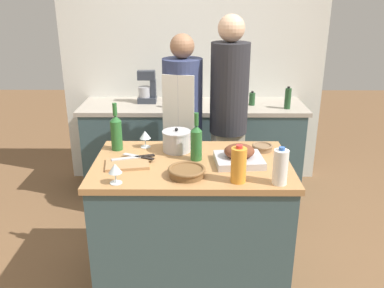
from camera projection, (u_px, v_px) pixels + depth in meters
name	position (u px, v px, depth m)	size (l,w,h in m)	color
ground_plane	(192.00, 279.00, 2.93)	(12.00, 12.00, 0.00)	brown
kitchen_island	(192.00, 224.00, 2.77)	(1.26, 0.78, 0.92)	#3D565B
back_counter	(193.00, 148.00, 4.12)	(2.17, 0.60, 0.91)	#3D565B
back_wall	(193.00, 61.00, 4.16)	(2.67, 0.10, 2.55)	silver
roasting_pan	(239.00, 156.00, 2.57)	(0.32, 0.28, 0.13)	#BCBCC1
wicker_basket	(187.00, 171.00, 2.40)	(0.23, 0.23, 0.05)	brown
cutting_board	(127.00, 164.00, 2.56)	(0.30, 0.23, 0.02)	#AD7F51
stock_pot	(177.00, 141.00, 2.77)	(0.20, 0.20, 0.17)	#B7B7BC
mixing_bowl	(262.00, 147.00, 2.79)	(0.14, 0.14, 0.04)	#846647
juice_jug	(239.00, 165.00, 2.30)	(0.09, 0.09, 0.22)	orange
milk_jug	(280.00, 167.00, 2.28)	(0.08, 0.08, 0.22)	white
wine_bottle_green	(196.00, 142.00, 2.60)	(0.07, 0.07, 0.32)	#28662D
wine_bottle_dark	(116.00, 132.00, 2.77)	(0.08, 0.08, 0.33)	#28662D
wine_glass_left	(145.00, 135.00, 2.83)	(0.08, 0.08, 0.12)	silver
wine_glass_right	(115.00, 169.00, 2.29)	(0.08, 0.08, 0.12)	silver
knife_chef	(135.00, 157.00, 2.63)	(0.28, 0.12, 0.01)	#B7B7BC
knife_paring	(139.00, 157.00, 2.64)	(0.22, 0.12, 0.01)	#B7B7BC
stand_mixer	(147.00, 89.00, 3.98)	(0.18, 0.14, 0.32)	#333842
condiment_bottle_tall	(288.00, 98.00, 3.79)	(0.06, 0.06, 0.21)	#234C28
condiment_bottle_short	(252.00, 99.00, 3.92)	(0.06, 0.06, 0.14)	#234C28
condiment_bottle_extra	(175.00, 98.00, 3.80)	(0.05, 0.05, 0.21)	#332D28
person_cook_aproned	(183.00, 124.00, 3.35)	(0.32, 0.34, 1.65)	beige
person_cook_guest	(229.00, 114.00, 3.30)	(0.31, 0.31, 1.79)	beige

